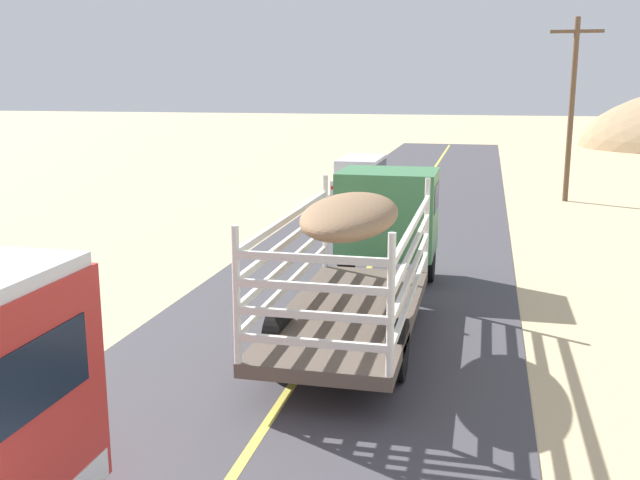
# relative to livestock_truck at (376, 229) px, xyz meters

# --- Properties ---
(livestock_truck) EXTENTS (2.53, 9.70, 3.02)m
(livestock_truck) POSITION_rel_livestock_truck_xyz_m (0.00, 0.00, 0.00)
(livestock_truck) COLOR #3F7F4C
(livestock_truck) RESTS_ON road_surface
(car_far) EXTENTS (1.90, 4.62, 1.93)m
(car_far) POSITION_rel_livestock_truck_xyz_m (-2.89, 14.98, -0.70)
(car_far) COLOR silver
(car_far) RESTS_ON road_surface
(power_pole_mid) EXTENTS (2.20, 0.24, 7.90)m
(power_pole_mid) POSITION_rel_livestock_truck_xyz_m (5.97, 17.05, 2.45)
(power_pole_mid) COLOR brown
(power_pole_mid) RESTS_ON ground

